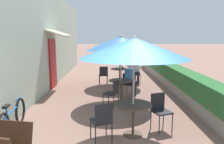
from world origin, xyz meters
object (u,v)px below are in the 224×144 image
cafe_chair_far_right (135,73)px  coffee_cup_far (122,68)px  patio_table_near (133,112)px  cafe_chair_mid_left (128,82)px  seated_patron_mid_left (130,78)px  patio_umbrella_mid (121,44)px  cafe_chair_mid_right (113,92)px  bicycle_leaning (12,118)px  patio_umbrella_far (120,42)px  cafe_chair_near_left (160,108)px  cafe_chair_far_left (103,74)px  patio_table_mid (121,85)px  seated_patron_far_right (136,70)px  cafe_chair_near_right (102,119)px  patio_umbrella_near (134,48)px  patio_table_far (120,73)px

cafe_chair_far_right → coffee_cup_far: bearing=8.7°
patio_table_near → cafe_chair_mid_left: cafe_chair_mid_left is taller
seated_patron_mid_left → patio_umbrella_mid: bearing=-2.7°
cafe_chair_mid_right → bicycle_leaning: (-2.37, -1.75, -0.17)m
patio_umbrella_far → cafe_chair_far_right: bearing=12.2°
cafe_chair_near_left → patio_umbrella_mid: bearing=-91.3°
cafe_chair_far_left → cafe_chair_mid_right: bearing=-89.9°
patio_table_mid → seated_patron_far_right: seated_patron_far_right is taller
cafe_chair_far_right → patio_umbrella_far: bearing=5.7°
patio_table_near → patio_umbrella_far: bearing=90.5°
patio_umbrella_mid → seated_patron_far_right: bearing=72.9°
cafe_chair_mid_left → patio_table_mid: bearing=5.7°
cafe_chair_near_left → patio_table_mid: 2.44m
patio_umbrella_mid → cafe_chair_far_left: 2.99m
patio_table_mid → cafe_chair_far_left: (-0.66, 2.53, -0.04)m
patio_table_near → patio_table_mid: (-0.13, 2.64, 0.00)m
cafe_chair_near_left → cafe_chair_far_right: size_ratio=1.00×
cafe_chair_near_right → cafe_chair_far_left: bearing=70.4°
cafe_chair_mid_left → cafe_chair_far_right: bearing=-166.1°
patio_table_near → cafe_chair_far_right: size_ratio=0.97×
patio_umbrella_mid → cafe_chair_mid_right: bearing=-112.2°
cafe_chair_near_right → patio_umbrella_mid: 3.36m
patio_umbrella_near → patio_table_mid: patio_umbrella_near is taller
cafe_chair_mid_left → cafe_chair_far_left: same height
seated_patron_mid_left → patio_table_far: bearing=-143.5°
seated_patron_mid_left → bicycle_leaning: 4.36m
patio_table_mid → cafe_chair_far_right: cafe_chair_far_right is taller
patio_table_mid → cafe_chair_mid_left: bearing=67.8°
patio_table_mid → cafe_chair_far_right: size_ratio=0.97×
cafe_chair_mid_right → cafe_chair_near_right: bearing=-158.7°
cafe_chair_mid_left → coffee_cup_far: bearing=-149.6°
seated_patron_mid_left → patio_table_far: size_ratio=1.49×
cafe_chair_far_left → cafe_chair_far_right: bearing=5.7°
cafe_chair_mid_right → cafe_chair_far_left: same height
cafe_chair_mid_right → seated_patron_far_right: (1.13, 3.45, 0.17)m
cafe_chair_mid_left → cafe_chair_mid_right: size_ratio=1.00×
patio_table_near → bicycle_leaning: 2.80m
cafe_chair_mid_right → patio_table_far: bearing=21.7°
cafe_chair_far_left → bicycle_leaning: size_ratio=0.49×
cafe_chair_near_left → patio_table_far: bearing=-102.4°
cafe_chair_near_left → seated_patron_far_right: 5.04m
cafe_chair_near_left → bicycle_leaning: 3.48m
cafe_chair_near_right → cafe_chair_far_right: same height
cafe_chair_near_right → cafe_chair_far_right: bearing=55.9°
seated_patron_far_right → bicycle_leaning: seated_patron_far_right is taller
patio_umbrella_mid → seated_patron_far_right: 3.14m
cafe_chair_near_left → coffee_cup_far: (-0.61, 4.98, 0.26)m
patio_table_far → seated_patron_far_right: seated_patron_far_right is taller
seated_patron_mid_left → patio_table_far: 2.06m
patio_umbrella_far → patio_umbrella_near: bearing=-89.5°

